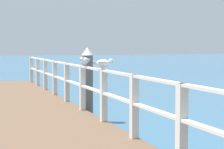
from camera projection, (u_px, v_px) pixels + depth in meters
pier_deck at (23, 131)px, 8.29m from camera, size 3.14×18.47×0.47m
pier_railing at (92, 86)px, 8.73m from camera, size 0.12×16.99×1.04m
dock_piling_far at (88, 85)px, 10.39m from camera, size 0.29×0.29×1.93m
seagull_foreground at (103, 63)px, 8.01m from camera, size 0.36×0.37×0.21m
seagull_background at (85, 60)px, 9.18m from camera, size 0.35×0.39×0.21m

